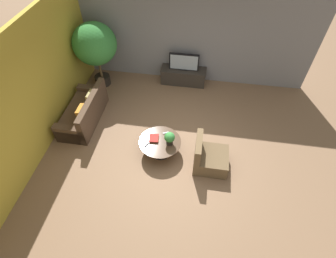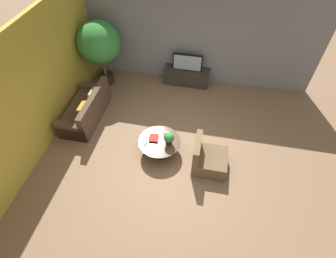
{
  "view_description": "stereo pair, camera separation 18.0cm",
  "coord_description": "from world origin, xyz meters",
  "px_view_note": "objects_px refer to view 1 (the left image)",
  "views": [
    {
      "loc": [
        0.53,
        -4.02,
        5.35
      ],
      "look_at": [
        -0.15,
        0.3,
        0.55
      ],
      "focal_mm": 28.0,
      "sensor_mm": 36.0,
      "label": 1
    },
    {
      "loc": [
        0.71,
        -3.98,
        5.35
      ],
      "look_at": [
        -0.15,
        0.3,
        0.55
      ],
      "focal_mm": 28.0,
      "sensor_mm": 36.0,
      "label": 2
    }
  ],
  "objects_px": {
    "television": "(184,62)",
    "coffee_table": "(160,144)",
    "potted_plant_tabletop": "(170,138)",
    "armchair_wicker": "(209,158)",
    "media_console": "(183,76)",
    "couch_by_wall": "(84,113)",
    "potted_palm_tall": "(95,45)"
  },
  "relations": [
    {
      "from": "potted_plant_tabletop",
      "to": "coffee_table",
      "type": "bearing_deg",
      "value": 174.86
    },
    {
      "from": "armchair_wicker",
      "to": "couch_by_wall",
      "type": "bearing_deg",
      "value": 73.96
    },
    {
      "from": "couch_by_wall",
      "to": "potted_palm_tall",
      "type": "xyz_separation_m",
      "value": [
        -0.05,
        1.68,
        1.1
      ]
    },
    {
      "from": "couch_by_wall",
      "to": "potted_palm_tall",
      "type": "height_order",
      "value": "potted_palm_tall"
    },
    {
      "from": "potted_palm_tall",
      "to": "media_console",
      "type": "bearing_deg",
      "value": 10.31
    },
    {
      "from": "television",
      "to": "potted_palm_tall",
      "type": "relative_size",
      "value": 0.45
    },
    {
      "from": "couch_by_wall",
      "to": "potted_plant_tabletop",
      "type": "xyz_separation_m",
      "value": [
        2.52,
        -0.8,
        0.3
      ]
    },
    {
      "from": "media_console",
      "to": "coffee_table",
      "type": "xyz_separation_m",
      "value": [
        -0.24,
        -2.93,
        0.01
      ]
    },
    {
      "from": "media_console",
      "to": "armchair_wicker",
      "type": "height_order",
      "value": "armchair_wicker"
    },
    {
      "from": "potted_palm_tall",
      "to": "armchair_wicker",
      "type": "bearing_deg",
      "value": -37.07
    },
    {
      "from": "armchair_wicker",
      "to": "television",
      "type": "bearing_deg",
      "value": 17.31
    },
    {
      "from": "media_console",
      "to": "potted_palm_tall",
      "type": "relative_size",
      "value": 0.7
    },
    {
      "from": "media_console",
      "to": "potted_palm_tall",
      "type": "distance_m",
      "value": 2.84
    },
    {
      "from": "media_console",
      "to": "coffee_table",
      "type": "bearing_deg",
      "value": -94.61
    },
    {
      "from": "media_console",
      "to": "couch_by_wall",
      "type": "height_order",
      "value": "couch_by_wall"
    },
    {
      "from": "potted_palm_tall",
      "to": "potted_plant_tabletop",
      "type": "height_order",
      "value": "potted_palm_tall"
    },
    {
      "from": "television",
      "to": "coffee_table",
      "type": "relative_size",
      "value": 0.89
    },
    {
      "from": "media_console",
      "to": "couch_by_wall",
      "type": "relative_size",
      "value": 0.79
    },
    {
      "from": "coffee_table",
      "to": "couch_by_wall",
      "type": "xyz_separation_m",
      "value": [
        -2.28,
        0.78,
        0.01
      ]
    },
    {
      "from": "television",
      "to": "armchair_wicker",
      "type": "xyz_separation_m",
      "value": [
        0.98,
        -3.15,
        -0.51
      ]
    },
    {
      "from": "couch_by_wall",
      "to": "media_console",
      "type": "bearing_deg",
      "value": 130.43
    },
    {
      "from": "media_console",
      "to": "television",
      "type": "xyz_separation_m",
      "value": [
        0.0,
        -0.0,
        0.51
      ]
    },
    {
      "from": "television",
      "to": "coffee_table",
      "type": "height_order",
      "value": "television"
    },
    {
      "from": "media_console",
      "to": "couch_by_wall",
      "type": "xyz_separation_m",
      "value": [
        -2.52,
        -2.15,
        0.02
      ]
    },
    {
      "from": "potted_plant_tabletop",
      "to": "armchair_wicker",
      "type": "bearing_deg",
      "value": -11.64
    },
    {
      "from": "armchair_wicker",
      "to": "potted_palm_tall",
      "type": "relative_size",
      "value": 0.42
    },
    {
      "from": "media_console",
      "to": "potted_palm_tall",
      "type": "xyz_separation_m",
      "value": [
        -2.57,
        -0.47,
        1.12
      ]
    },
    {
      "from": "potted_palm_tall",
      "to": "couch_by_wall",
      "type": "bearing_deg",
      "value": -88.22
    },
    {
      "from": "television",
      "to": "media_console",
      "type": "bearing_deg",
      "value": 90.0
    },
    {
      "from": "potted_plant_tabletop",
      "to": "couch_by_wall",
      "type": "bearing_deg",
      "value": 162.31
    },
    {
      "from": "armchair_wicker",
      "to": "potted_palm_tall",
      "type": "height_order",
      "value": "potted_palm_tall"
    },
    {
      "from": "armchair_wicker",
      "to": "potted_plant_tabletop",
      "type": "distance_m",
      "value": 1.05
    }
  ]
}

